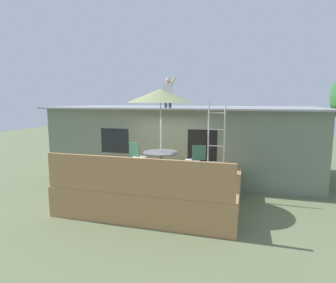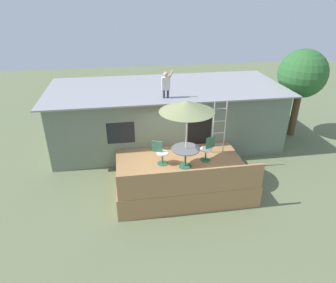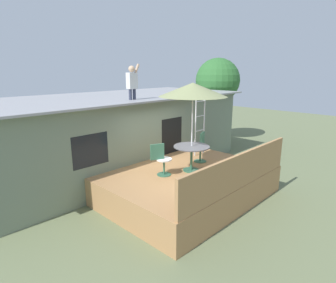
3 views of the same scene
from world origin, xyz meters
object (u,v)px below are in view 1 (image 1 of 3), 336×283
object	(u,v)px
patio_table	(161,157)
patio_chair_left	(137,158)
person_figure	(168,91)
patio_umbrella	(161,96)
patio_chair_right	(195,161)
step_ladder	(216,138)

from	to	relation	value
patio_table	patio_chair_left	bearing A→B (deg)	157.92
person_figure	patio_chair_left	xyz separation A→B (m)	(-0.49, -1.79, -2.10)
patio_umbrella	patio_chair_right	xyz separation A→B (m)	(0.92, 0.36, -1.89)
patio_table	patio_chair_right	size ratio (longest dim) A/B	1.13
patio_table	step_ladder	world-z (taller)	step_ladder
step_ladder	person_figure	distance (m)	2.69
person_figure	patio_umbrella	bearing A→B (deg)	-79.96
patio_chair_left	patio_umbrella	bearing A→B (deg)	0.00
patio_umbrella	step_ladder	distance (m)	2.13
patio_chair_left	patio_chair_right	world-z (taller)	same
patio_umbrella	person_figure	size ratio (longest dim) A/B	2.29
step_ladder	person_figure	world-z (taller)	person_figure
person_figure	patio_chair_left	size ratio (longest dim) A/B	1.21
person_figure	patio_chair_right	size ratio (longest dim) A/B	1.21
patio_umbrella	patio_table	bearing A→B (deg)	-26.57
patio_umbrella	step_ladder	size ratio (longest dim) A/B	1.15
patio_umbrella	patio_chair_left	size ratio (longest dim) A/B	2.76
patio_chair_left	patio_chair_right	size ratio (longest dim) A/B	1.00
patio_table	person_figure	bearing A→B (deg)	100.04
person_figure	patio_chair_right	world-z (taller)	person_figure
patio_umbrella	patio_chair_right	world-z (taller)	patio_umbrella
patio_table	person_figure	distance (m)	2.94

